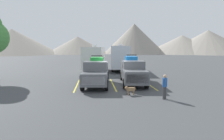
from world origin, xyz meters
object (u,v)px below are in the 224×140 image
Objects in this scene: pickup_truck_b at (132,71)px; person_a at (165,85)px; pickup_truck_a at (96,72)px; camper_trailer_b at (120,57)px; camper_trailer_a at (94,57)px; dog at (129,89)px.

pickup_truck_b is 5.55m from person_a.
pickup_truck_a is 10.44m from camper_trailer_b.
camper_trailer_a is 0.96× the size of camper_trailer_b.
camper_trailer_b reaches higher than pickup_truck_a.
camper_trailer_b is at bearing 93.28° from person_a.
pickup_truck_b is at bearing 10.19° from pickup_truck_a.
pickup_truck_b is 0.82× the size of camper_trailer_a.
pickup_truck_b reaches higher than person_a.
camper_trailer_b is at bearing 89.06° from pickup_truck_b.
pickup_truck_a is 6.52m from person_a.
dog is (-1.09, -4.23, -0.77)m from pickup_truck_b.
camper_trailer_a is 8.86× the size of dog.
person_a is (4.55, -14.47, -1.00)m from camper_trailer_a.
pickup_truck_b is 9.23m from camper_trailer_b.
pickup_truck_b reaches higher than dog.
pickup_truck_b is (3.36, 0.60, 0.01)m from pickup_truck_a.
dog is (2.27, -3.62, -0.76)m from pickup_truck_a.
pickup_truck_a is at bearing 122.08° from dog.
dog is (-1.24, -13.42, -1.58)m from camper_trailer_b.
pickup_truck_a is 3.42× the size of person_a.
pickup_truck_a is 0.71× the size of camper_trailer_b.
camper_trailer_a is at bearing 100.59° from dog.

